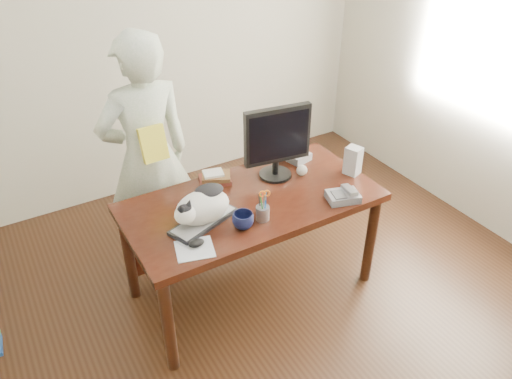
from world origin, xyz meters
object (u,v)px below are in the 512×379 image
(book_stack, at_px, (215,178))
(desk, at_px, (246,212))
(person, at_px, (147,158))
(speaker, at_px, (353,161))
(keyboard, at_px, (204,221))
(phone, at_px, (344,196))
(calculator, at_px, (295,155))
(monitor, at_px, (277,139))
(coffee_mug, at_px, (243,220))
(pen_cup, at_px, (263,211))
(cat, at_px, (201,207))
(mouse, at_px, (196,243))
(baseball, at_px, (302,170))

(book_stack, bearing_deg, desk, -42.14)
(person, bearing_deg, speaker, 146.61)
(keyboard, bearing_deg, speaker, -20.26)
(phone, height_order, calculator, phone)
(monitor, bearing_deg, desk, -157.80)
(coffee_mug, height_order, calculator, coffee_mug)
(desk, height_order, person, person)
(keyboard, xyz_separation_m, pen_cup, (0.32, -0.14, 0.04))
(keyboard, bearing_deg, phone, -34.88)
(phone, distance_m, speaker, 0.34)
(pen_cup, height_order, coffee_mug, pen_cup)
(calculator, bearing_deg, pen_cup, -151.76)
(coffee_mug, bearing_deg, monitor, 38.59)
(pen_cup, xyz_separation_m, phone, (0.54, -0.08, -0.03))
(calculator, bearing_deg, speaker, -71.58)
(cat, xyz_separation_m, speaker, (1.12, 0.00, -0.03))
(monitor, xyz_separation_m, pen_cup, (-0.33, -0.36, -0.23))
(speaker, relative_size, person, 0.11)
(monitor, bearing_deg, cat, -152.76)
(desk, bearing_deg, mouse, -147.01)
(speaker, xyz_separation_m, baseball, (-0.31, 0.15, -0.06))
(phone, relative_size, book_stack, 0.96)
(book_stack, bearing_deg, keyboard, -104.00)
(desk, xyz_separation_m, coffee_mug, (-0.19, -0.30, 0.20))
(phone, relative_size, person, 0.13)
(speaker, relative_size, baseball, 2.68)
(coffee_mug, height_order, person, person)
(monitor, relative_size, person, 0.29)
(keyboard, xyz_separation_m, person, (-0.08, 0.70, 0.10))
(phone, bearing_deg, calculator, 104.13)
(keyboard, distance_m, coffee_mug, 0.24)
(pen_cup, bearing_deg, desk, 80.06)
(calculator, bearing_deg, phone, -106.04)
(mouse, distance_m, calculator, 1.14)
(phone, height_order, speaker, speaker)
(desk, height_order, coffee_mug, coffee_mug)
(calculator, xyz_separation_m, person, (-0.96, 0.34, 0.08))
(calculator, bearing_deg, baseball, -125.18)
(cat, bearing_deg, calculator, 1.99)
(cat, bearing_deg, mouse, -144.86)
(coffee_mug, distance_m, baseball, 0.69)
(keyboard, relative_size, baseball, 6.29)
(cat, distance_m, speaker, 1.12)
(speaker, xyz_separation_m, person, (-1.18, 0.70, 0.01))
(book_stack, bearing_deg, phone, -23.40)
(speaker, height_order, baseball, speaker)
(desk, height_order, phone, phone)
(pen_cup, distance_m, calculator, 0.76)
(cat, xyz_separation_m, monitor, (0.65, 0.22, 0.16))
(book_stack, height_order, person, person)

